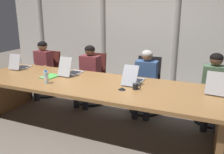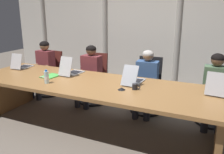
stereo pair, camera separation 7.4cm
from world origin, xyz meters
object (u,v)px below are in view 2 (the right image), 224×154
office_chair_left_mid (94,84)px  person_left_end (43,65)px  laptop_center (134,79)px  person_left_mid (89,71)px  office_chair_center (147,91)px  coffee_mug_near (135,87)px  water_bottle_primary (47,77)px  conference_mic_left_side (122,89)px  person_center (146,79)px  office_chair_left_end (50,78)px  spiral_notepad (50,76)px  office_chair_right_mid (215,102)px  laptop_right_mid (217,89)px  person_right_mid (215,86)px  laptop_left_mid (71,71)px  laptop_left_end (22,65)px

office_chair_left_mid → person_left_end: bearing=-87.1°
laptop_center → person_left_mid: 1.30m
office_chair_center → coffee_mug_near: 1.15m
water_bottle_primary → conference_mic_left_side: (1.15, 0.19, -0.08)m
person_left_mid → person_center: 1.15m
office_chair_left_end → water_bottle_primary: bearing=44.0°
laptop_center → spiral_notepad: size_ratio=1.50×
person_left_mid → laptop_center: bearing=64.3°
office_chair_center → office_chair_right_mid: bearing=87.1°
water_bottle_primary → office_chair_right_mid: bearing=29.6°
laptop_right_mid → office_chair_right_mid: size_ratio=0.46×
laptop_center → spiral_notepad: (-1.38, -0.25, -0.05)m
spiral_notepad → person_center: bearing=37.9°
office_chair_left_end → office_chair_right_mid: size_ratio=1.01×
person_right_mid → laptop_left_mid: bearing=-79.6°
office_chair_left_end → office_chair_right_mid: bearing=95.5°
laptop_center → office_chair_right_mid: (1.17, 0.78, -0.45)m
person_left_mid → person_center: bearing=92.6°
person_center → conference_mic_left_side: bearing=-7.0°
laptop_right_mid → office_chair_center: laptop_right_mid is taller
person_left_mid → conference_mic_left_side: bearing=50.5°
laptop_center → office_chair_right_mid: size_ratio=0.52×
conference_mic_left_side → office_chair_left_end: bearing=152.5°
laptop_center → person_left_end: bearing=76.7°
laptop_left_end → person_left_end: 0.61m
office_chair_left_end → person_right_mid: 3.42m
spiral_notepad → laptop_left_end: bearing=169.8°
person_left_end → person_left_mid: person_left_end is taller
laptop_left_end → office_chair_left_end: 0.88m
laptop_left_end → laptop_left_mid: size_ratio=0.88×
office_chair_right_mid → conference_mic_left_side: office_chair_right_mid is taller
office_chair_left_end → person_right_mid: size_ratio=0.80×
laptop_left_end → person_left_mid: (1.13, 0.60, -0.14)m
person_left_end → water_bottle_primary: 1.62m
office_chair_left_mid → conference_mic_left_side: office_chair_left_mid is taller
person_left_end → coffee_mug_near: 2.58m
laptop_center → office_chair_left_end: laptop_center is taller
coffee_mug_near → conference_mic_left_side: 0.19m
person_center → water_bottle_primary: size_ratio=5.47×
office_chair_center → spiral_notepad: (-1.38, -1.03, 0.39)m
laptop_left_end → office_chair_right_mid: size_ratio=0.44×
person_right_mid → conference_mic_left_side: 1.55m
person_left_end → person_left_mid: (1.14, 0.00, -0.01)m
laptop_left_mid → conference_mic_left_side: bearing=-107.3°
laptop_center → office_chair_left_end: 2.43m
laptop_left_end → laptop_right_mid: (3.44, 0.01, 0.00)m
office_chair_right_mid → person_center: size_ratio=0.82×
person_right_mid → conference_mic_left_side: bearing=-54.0°
office_chair_right_mid → person_left_end: (-3.45, -0.16, 0.32)m
office_chair_left_end → person_right_mid: (3.40, -0.16, 0.32)m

